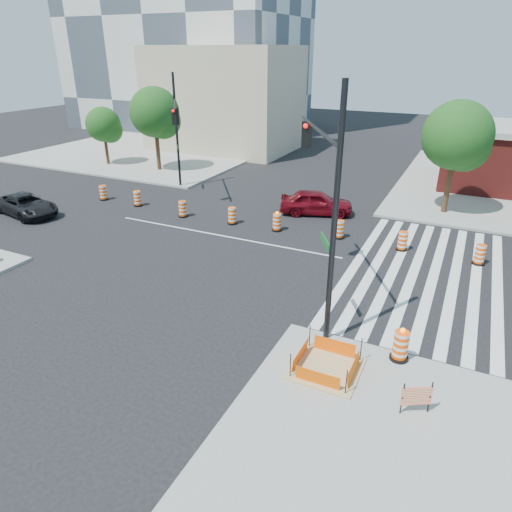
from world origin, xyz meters
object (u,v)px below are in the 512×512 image
object	(u,v)px
dark_suv	(26,205)
signal_pole_nw	(176,124)
red_coupe	(316,202)
signal_pole_se	(324,183)

from	to	relation	value
dark_suv	signal_pole_nw	distance (m)	11.12
dark_suv	signal_pole_nw	world-z (taller)	signal_pole_nw
red_coupe	dark_suv	xyz separation A→B (m)	(-16.54, -8.15, -0.12)
red_coupe	signal_pole_se	size ratio (longest dim) A/B	0.52
signal_pole_se	dark_suv	bearing A→B (deg)	50.58
red_coupe	signal_pole_nw	bearing A→B (deg)	70.58
dark_suv	signal_pole_se	distance (m)	21.33
red_coupe	signal_pole_se	world-z (taller)	signal_pole_se
red_coupe	dark_suv	bearing A→B (deg)	97.34
red_coupe	dark_suv	world-z (taller)	red_coupe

